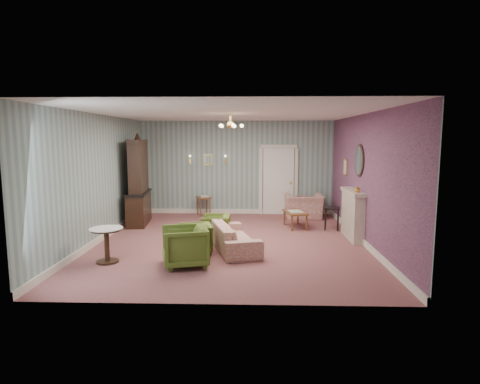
{
  "coord_description": "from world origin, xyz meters",
  "views": [
    {
      "loc": [
        0.5,
        -8.89,
        2.34
      ],
      "look_at": [
        0.2,
        0.4,
        1.1
      ],
      "focal_mm": 29.74,
      "sensor_mm": 36.0,
      "label": 1
    }
  ],
  "objects_px": {
    "dresser": "(138,180)",
    "coffee_table": "(295,219)",
    "olive_chair_c": "(216,226)",
    "side_table_black": "(332,218)",
    "olive_chair_a": "(185,244)",
    "wingback_chair": "(304,202)",
    "olive_chair_b": "(195,237)",
    "sofa_chintz": "(234,232)",
    "fireplace": "(353,214)",
    "pedestal_table": "(107,245)"
  },
  "relations": [
    {
      "from": "olive_chair_b",
      "to": "olive_chair_c",
      "type": "bearing_deg",
      "value": 149.96
    },
    {
      "from": "olive_chair_a",
      "to": "coffee_table",
      "type": "height_order",
      "value": "olive_chair_a"
    },
    {
      "from": "side_table_black",
      "to": "pedestal_table",
      "type": "xyz_separation_m",
      "value": [
        -4.83,
        -2.94,
        0.04
      ]
    },
    {
      "from": "coffee_table",
      "to": "side_table_black",
      "type": "height_order",
      "value": "side_table_black"
    },
    {
      "from": "coffee_table",
      "to": "olive_chair_b",
      "type": "bearing_deg",
      "value": -133.88
    },
    {
      "from": "olive_chair_b",
      "to": "dresser",
      "type": "xyz_separation_m",
      "value": [
        -1.96,
        2.77,
        0.9
      ]
    },
    {
      "from": "dresser",
      "to": "olive_chair_a",
      "type": "bearing_deg",
      "value": -68.89
    },
    {
      "from": "coffee_table",
      "to": "pedestal_table",
      "type": "height_order",
      "value": "pedestal_table"
    },
    {
      "from": "fireplace",
      "to": "olive_chair_a",
      "type": "bearing_deg",
      "value": -148.9
    },
    {
      "from": "wingback_chair",
      "to": "sofa_chintz",
      "type": "bearing_deg",
      "value": 61.38
    },
    {
      "from": "olive_chair_c",
      "to": "side_table_black",
      "type": "xyz_separation_m",
      "value": [
        2.92,
        1.14,
        -0.03
      ]
    },
    {
      "from": "wingback_chair",
      "to": "olive_chair_b",
      "type": "bearing_deg",
      "value": 54.45
    },
    {
      "from": "coffee_table",
      "to": "pedestal_table",
      "type": "bearing_deg",
      "value": -141.21
    },
    {
      "from": "fireplace",
      "to": "sofa_chintz",
      "type": "bearing_deg",
      "value": -159.55
    },
    {
      "from": "fireplace",
      "to": "side_table_black",
      "type": "bearing_deg",
      "value": 108.51
    },
    {
      "from": "olive_chair_c",
      "to": "pedestal_table",
      "type": "relative_size",
      "value": 0.97
    },
    {
      "from": "dresser",
      "to": "pedestal_table",
      "type": "relative_size",
      "value": 3.64
    },
    {
      "from": "dresser",
      "to": "olive_chair_b",
      "type": "bearing_deg",
      "value": -61.03
    },
    {
      "from": "sofa_chintz",
      "to": "olive_chair_c",
      "type": "bearing_deg",
      "value": 14.41
    },
    {
      "from": "pedestal_table",
      "to": "side_table_black",
      "type": "bearing_deg",
      "value": 31.32
    },
    {
      "from": "olive_chair_b",
      "to": "olive_chair_c",
      "type": "relative_size",
      "value": 1.01
    },
    {
      "from": "sofa_chintz",
      "to": "wingback_chair",
      "type": "xyz_separation_m",
      "value": [
        1.92,
        3.48,
        0.1
      ]
    },
    {
      "from": "dresser",
      "to": "pedestal_table",
      "type": "distance_m",
      "value": 3.63
    },
    {
      "from": "olive_chair_b",
      "to": "dresser",
      "type": "height_order",
      "value": "dresser"
    },
    {
      "from": "dresser",
      "to": "coffee_table",
      "type": "bearing_deg",
      "value": -11.19
    },
    {
      "from": "fireplace",
      "to": "wingback_chair",
      "type": "bearing_deg",
      "value": 108.87
    },
    {
      "from": "olive_chair_a",
      "to": "olive_chair_c",
      "type": "xyz_separation_m",
      "value": [
        0.39,
        1.95,
        -0.08
      ]
    },
    {
      "from": "wingback_chair",
      "to": "olive_chair_c",
      "type": "bearing_deg",
      "value": 48.56
    },
    {
      "from": "olive_chair_c",
      "to": "wingback_chair",
      "type": "xyz_separation_m",
      "value": [
        2.39,
        2.68,
        0.15
      ]
    },
    {
      "from": "olive_chair_b",
      "to": "sofa_chintz",
      "type": "relative_size",
      "value": 0.35
    },
    {
      "from": "olive_chair_b",
      "to": "sofa_chintz",
      "type": "xyz_separation_m",
      "value": [
        0.79,
        0.27,
        0.04
      ]
    },
    {
      "from": "olive_chair_c",
      "to": "coffee_table",
      "type": "xyz_separation_m",
      "value": [
        2.0,
        1.34,
        -0.11
      ]
    },
    {
      "from": "wingback_chair",
      "to": "pedestal_table",
      "type": "distance_m",
      "value": 6.2
    },
    {
      "from": "coffee_table",
      "to": "side_table_black",
      "type": "xyz_separation_m",
      "value": [
        0.93,
        -0.2,
        0.07
      ]
    },
    {
      "from": "wingback_chair",
      "to": "coffee_table",
      "type": "bearing_deg",
      "value": 73.98
    },
    {
      "from": "sofa_chintz",
      "to": "coffee_table",
      "type": "height_order",
      "value": "sofa_chintz"
    },
    {
      "from": "side_table_black",
      "to": "pedestal_table",
      "type": "bearing_deg",
      "value": -148.68
    },
    {
      "from": "olive_chair_c",
      "to": "olive_chair_a",
      "type": "bearing_deg",
      "value": -11.43
    },
    {
      "from": "olive_chair_b",
      "to": "olive_chair_c",
      "type": "distance_m",
      "value": 1.12
    },
    {
      "from": "side_table_black",
      "to": "fireplace",
      "type": "bearing_deg",
      "value": -71.49
    },
    {
      "from": "dresser",
      "to": "coffee_table",
      "type": "height_order",
      "value": "dresser"
    },
    {
      "from": "sofa_chintz",
      "to": "pedestal_table",
      "type": "xyz_separation_m",
      "value": [
        -2.37,
        -1.0,
        -0.04
      ]
    },
    {
      "from": "olive_chair_b",
      "to": "side_table_black",
      "type": "height_order",
      "value": "olive_chair_b"
    },
    {
      "from": "sofa_chintz",
      "to": "pedestal_table",
      "type": "height_order",
      "value": "sofa_chintz"
    },
    {
      "from": "olive_chair_c",
      "to": "pedestal_table",
      "type": "distance_m",
      "value": 2.62
    },
    {
      "from": "dresser",
      "to": "coffee_table",
      "type": "relative_size",
      "value": 2.83
    },
    {
      "from": "fireplace",
      "to": "coffee_table",
      "type": "distance_m",
      "value": 1.69
    },
    {
      "from": "sofa_chintz",
      "to": "side_table_black",
      "type": "height_order",
      "value": "sofa_chintz"
    },
    {
      "from": "pedestal_table",
      "to": "dresser",
      "type": "bearing_deg",
      "value": 96.21
    },
    {
      "from": "dresser",
      "to": "sofa_chintz",
      "type": "bearing_deg",
      "value": -48.56
    }
  ]
}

